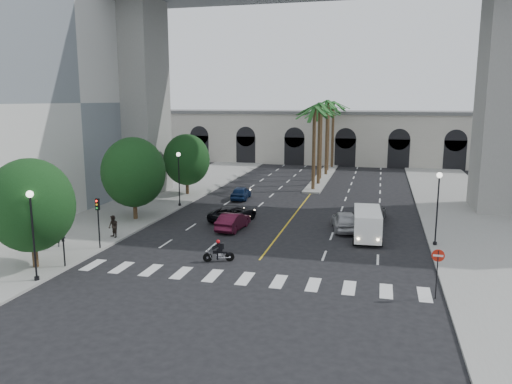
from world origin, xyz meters
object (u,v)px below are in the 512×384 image
car_d (372,212)px  lamp_post_left_far (179,174)px  do_not_enter_sign (438,263)px  cargo_van (367,223)px  traffic_signal_far (98,215)px  pedestrian_a (61,234)px  car_a (345,221)px  traffic_signal_near (62,229)px  car_c (233,213)px  car_e (241,193)px  car_b (233,221)px  lamp_post_right (438,202)px  pedestrian_b (113,227)px  lamp_post_left_near (33,228)px  motorcycle_rider (220,252)px

car_d → lamp_post_left_far: bearing=0.6°
lamp_post_left_far → do_not_enter_sign: lamp_post_left_far is taller
cargo_van → traffic_signal_far: bearing=-161.2°
traffic_signal_far → cargo_van: (17.94, 7.28, -1.28)m
lamp_post_left_far → pedestrian_a: size_ratio=2.97×
cargo_van → car_a: bearing=125.1°
traffic_signal_near → pedestrian_a: 4.86m
car_c → car_e: (-1.95, 9.32, 0.03)m
car_e → cargo_van: cargo_van is taller
car_b → car_e: bearing=-71.9°
lamp_post_right → pedestrian_b: bearing=-170.5°
lamp_post_left_near → car_b: (7.51, 14.03, -2.52)m
lamp_post_right → motorcycle_rider: lamp_post_right is taller
motorcycle_rider → cargo_van: bearing=20.5°
traffic_signal_near → car_c: bearing=65.3°
traffic_signal_far → car_b: (7.41, 7.53, -1.81)m
car_c → car_d: 11.96m
lamp_post_right → motorcycle_rider: size_ratio=2.75×
lamp_post_left_near → lamp_post_right: size_ratio=1.00×
lamp_post_left_near → traffic_signal_near: size_ratio=1.47×
lamp_post_left_near → lamp_post_left_far: (0.00, 21.00, 0.00)m
lamp_post_left_far → traffic_signal_near: bearing=-89.7°
pedestrian_b → lamp_post_left_near: bearing=-57.4°
cargo_van → do_not_enter_sign: 11.41m
car_e → pedestrian_b: (-5.07, -17.01, 0.29)m
lamp_post_left_near → do_not_enter_sign: size_ratio=1.99×
car_a → pedestrian_b: pedestrian_b is taller
traffic_signal_near → car_d: bearing=43.5°
lamp_post_left_far → car_b: (7.51, -6.97, -2.52)m
lamp_post_right → car_d: lamp_post_right is taller
cargo_van → car_b: bearing=175.3°
lamp_post_left_far → pedestrian_a: lamp_post_left_far is taller
car_d → car_e: bearing=-20.7°
motorcycle_rider → car_a: car_a is taller
car_a → cargo_van: cargo_van is taller
motorcycle_rider → car_e: 20.47m
lamp_post_left_near → pedestrian_b: (-0.34, 9.14, -2.23)m
car_a → car_c: (-9.56, 0.77, -0.13)m
lamp_post_right → cargo_van: (-4.76, 0.78, -1.99)m
do_not_enter_sign → pedestrian_a: bearing=175.1°
pedestrian_a → motorcycle_rider: bearing=-31.4°
car_b → do_not_enter_sign: (14.39, -10.95, 1.25)m
car_d → pedestrian_b: bearing=34.2°
lamp_post_right → car_e: (-18.07, 13.14, -2.53)m
car_b → pedestrian_a: (-10.24, -7.85, 0.35)m
traffic_signal_far → car_e: 20.26m
car_a → lamp_post_right: bearing=143.9°
pedestrian_a → car_a: bearing=-3.6°
cargo_van → pedestrian_b: size_ratio=3.15×
cargo_van → pedestrian_a: 22.12m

